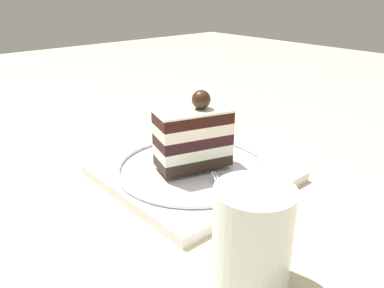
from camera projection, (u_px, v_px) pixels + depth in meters
ground_plane at (185, 173)px, 0.54m from camera, size 2.40×2.40×0.00m
dessert_plate at (192, 171)px, 0.52m from camera, size 0.22×0.22×0.02m
cake_slice at (192, 137)px, 0.50m from camera, size 0.07×0.11×0.10m
fork at (227, 195)px, 0.43m from camera, size 0.11×0.07×0.00m
drink_glass_near at (252, 243)px, 0.33m from camera, size 0.07×0.07×0.09m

